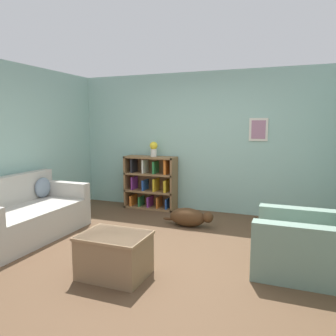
{
  "coord_description": "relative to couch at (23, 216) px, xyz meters",
  "views": [
    {
      "loc": [
        1.61,
        -3.74,
        1.66
      ],
      "look_at": [
        0.0,
        0.4,
        1.05
      ],
      "focal_mm": 35.0,
      "sensor_mm": 36.0,
      "label": 1
    }
  ],
  "objects": [
    {
      "name": "dog",
      "position": [
        2.1,
        1.37,
        -0.16
      ],
      "size": [
        0.88,
        0.27,
        0.3
      ],
      "color": "#472D19",
      "rests_on": "ground_plane"
    },
    {
      "name": "ground_plane",
      "position": [
        2.03,
        0.2,
        -0.32
      ],
      "size": [
        14.0,
        14.0,
        0.0
      ],
      "primitive_type": "plane",
      "color": "brown"
    },
    {
      "name": "wall_back",
      "position": [
        2.03,
        2.45,
        0.99
      ],
      "size": [
        5.6,
        0.13,
        2.6
      ],
      "color": "#93BCB2",
      "rests_on": "ground_plane"
    },
    {
      "name": "recliner_chair",
      "position": [
        3.86,
        0.27,
        0.02
      ],
      "size": [
        1.07,
        0.9,
        1.01
      ],
      "color": "gray",
      "rests_on": "ground_plane"
    },
    {
      "name": "coffee_table",
      "position": [
        1.86,
        -0.58,
        -0.07
      ],
      "size": [
        0.73,
        0.56,
        0.47
      ],
      "color": "#846647",
      "rests_on": "ground_plane"
    },
    {
      "name": "wall_left",
      "position": [
        -0.52,
        0.2,
        0.99
      ],
      "size": [
        0.13,
        5.0,
        2.6
      ],
      "color": "#93BCB2",
      "rests_on": "ground_plane"
    },
    {
      "name": "couch",
      "position": [
        0.0,
        0.0,
        0.0
      ],
      "size": [
        0.93,
        1.85,
        0.88
      ],
      "color": "#ADA89E",
      "rests_on": "ground_plane"
    },
    {
      "name": "vase",
      "position": [
        1.11,
        2.21,
        0.87
      ],
      "size": [
        0.15,
        0.15,
        0.29
      ],
      "color": "silver",
      "rests_on": "bookshelf"
    },
    {
      "name": "bookshelf",
      "position": [
        1.04,
        2.23,
        0.19
      ],
      "size": [
        1.01,
        0.35,
        1.02
      ],
      "color": "olive",
      "rests_on": "ground_plane"
    }
  ]
}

